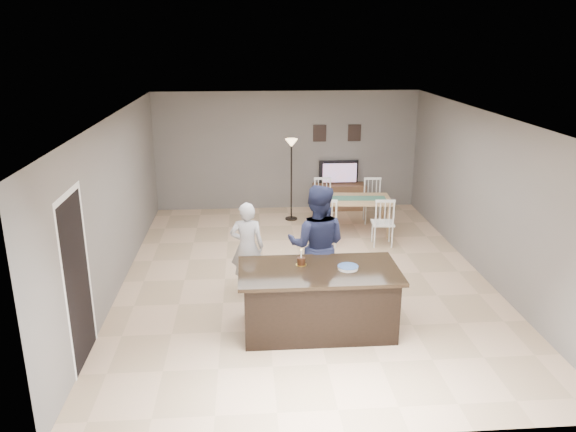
{
  "coord_description": "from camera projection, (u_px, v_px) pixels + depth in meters",
  "views": [
    {
      "loc": [
        -0.94,
        -8.64,
        3.87
      ],
      "look_at": [
        -0.3,
        -0.3,
        1.17
      ],
      "focal_mm": 35.0,
      "sensor_mm": 36.0,
      "label": 1
    }
  ],
  "objects": [
    {
      "name": "doorway",
      "position": [
        76.0,
        266.0,
        6.67
      ],
      "size": [
        0.0,
        2.1,
        2.65
      ],
      "color": "black",
      "rests_on": "floor"
    },
    {
      "name": "floor_lamp",
      "position": [
        291.0,
        158.0,
        11.97
      ],
      "size": [
        0.27,
        0.27,
        1.79
      ],
      "color": "black",
      "rests_on": "floor"
    },
    {
      "name": "tv_screen_glow",
      "position": [
        340.0,
        173.0,
        12.84
      ],
      "size": [
        0.78,
        0.0,
        0.78
      ],
      "primitive_type": "plane",
      "rotation": [
        1.57,
        0.0,
        3.14
      ],
      "color": "#CC4C16",
      "rests_on": "tv_console"
    },
    {
      "name": "birthday_cake",
      "position": [
        301.0,
        261.0,
        7.6
      ],
      "size": [
        0.15,
        0.15,
        0.23
      ],
      "color": "gold",
      "rests_on": "kitchen_island"
    },
    {
      "name": "dining_table",
      "position": [
        351.0,
        204.0,
        11.36
      ],
      "size": [
        1.64,
        1.88,
        0.96
      ],
      "rotation": [
        0.0,
        0.0,
        -0.08
      ],
      "color": "tan",
      "rests_on": "floor"
    },
    {
      "name": "man",
      "position": [
        317.0,
        245.0,
        8.27
      ],
      "size": [
        1.04,
        0.9,
        1.84
      ],
      "primitive_type": "imported",
      "rotation": [
        0.0,
        0.0,
        2.89
      ],
      "color": "#1C203D",
      "rests_on": "floor"
    },
    {
      "name": "picture_frames",
      "position": [
        337.0,
        133.0,
        12.77
      ],
      "size": [
        1.1,
        0.02,
        0.38
      ],
      "color": "black",
      "rests_on": "room_shell"
    },
    {
      "name": "floor",
      "position": [
        304.0,
        276.0,
        9.46
      ],
      "size": [
        8.0,
        8.0,
        0.0
      ],
      "primitive_type": "plane",
      "color": "tan",
      "rests_on": "ground"
    },
    {
      "name": "woman",
      "position": [
        247.0,
        247.0,
        8.74
      ],
      "size": [
        0.55,
        0.39,
        1.45
      ],
      "primitive_type": "imported",
      "rotation": [
        0.0,
        0.0,
        3.07
      ],
      "color": "#B4B4B9",
      "rests_on": "floor"
    },
    {
      "name": "kitchen_island",
      "position": [
        318.0,
        300.0,
        7.61
      ],
      "size": [
        2.15,
        1.1,
        0.9
      ],
      "color": "black",
      "rests_on": "floor"
    },
    {
      "name": "plate_stack",
      "position": [
        348.0,
        267.0,
        7.48
      ],
      "size": [
        0.28,
        0.28,
        0.04
      ],
      "color": "white",
      "rests_on": "kitchen_island"
    },
    {
      "name": "television",
      "position": [
        339.0,
        172.0,
        12.92
      ],
      "size": [
        0.91,
        0.12,
        0.53
      ],
      "primitive_type": "imported",
      "rotation": [
        0.0,
        0.0,
        3.14
      ],
      "color": "black",
      "rests_on": "tv_console"
    },
    {
      "name": "room_shell",
      "position": [
        305.0,
        180.0,
        8.94
      ],
      "size": [
        8.0,
        8.0,
        8.0
      ],
      "color": "slate",
      "rests_on": "floor"
    },
    {
      "name": "tv_console",
      "position": [
        339.0,
        197.0,
        13.03
      ],
      "size": [
        1.2,
        0.4,
        0.6
      ],
      "primitive_type": "cube",
      "color": "brown",
      "rests_on": "floor"
    }
  ]
}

